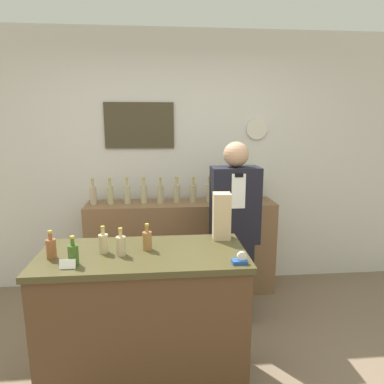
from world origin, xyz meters
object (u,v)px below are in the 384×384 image
(shopkeeper, at_px, (234,235))
(potted_plant, at_px, (247,181))
(paper_bag, at_px, (222,216))
(tape_dispenser, at_px, (240,260))

(shopkeeper, distance_m, potted_plant, 0.74)
(shopkeeper, xyz_separation_m, paper_bag, (-0.21, -0.51, 0.32))
(paper_bag, bearing_deg, tape_dispenser, -85.50)
(potted_plant, bearing_deg, shopkeeper, -112.99)
(tape_dispenser, bearing_deg, potted_plant, 74.74)
(paper_bag, distance_m, tape_dispenser, 0.47)
(paper_bag, relative_size, tape_dispenser, 3.68)
(tape_dispenser, bearing_deg, paper_bag, 94.50)
(shopkeeper, distance_m, tape_dispenser, 0.99)
(potted_plant, bearing_deg, tape_dispenser, -105.26)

